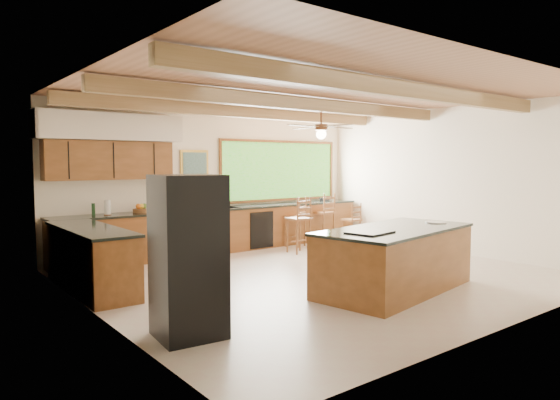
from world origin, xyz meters
TOP-DOWN VIEW (x-y plane):
  - ground at (0.00, 0.00)m, footprint 7.20×7.20m
  - room_shell at (-0.17, 0.65)m, footprint 7.27×6.54m
  - counter_run at (-0.82, 2.52)m, footprint 7.12×3.10m
  - island at (0.23, -1.40)m, footprint 2.81×1.67m
  - refrigerator at (-3.05, -1.30)m, footprint 0.74×0.72m
  - bar_stool_a at (1.07, 1.73)m, footprint 0.44×0.44m
  - bar_stool_b at (1.53, 2.39)m, footprint 0.52×0.52m
  - bar_stool_c at (2.56, 1.69)m, footprint 0.35×0.35m
  - bar_stool_d at (2.38, 2.39)m, footprint 0.42×0.42m

SIDE VIEW (x-z plane):
  - ground at x=0.00m, z-range 0.00..0.00m
  - island at x=0.23m, z-range -0.01..0.93m
  - counter_run at x=-0.82m, z-range -0.17..1.10m
  - bar_stool_c at x=2.56m, z-range 0.09..1.06m
  - bar_stool_b at x=1.53m, z-range 0.10..1.20m
  - bar_stool_d at x=2.38m, z-range 0.11..1.27m
  - bar_stool_a at x=1.07m, z-range 0.11..1.28m
  - refrigerator at x=-3.05m, z-range 0.00..1.73m
  - room_shell at x=-0.17m, z-range 0.70..3.72m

